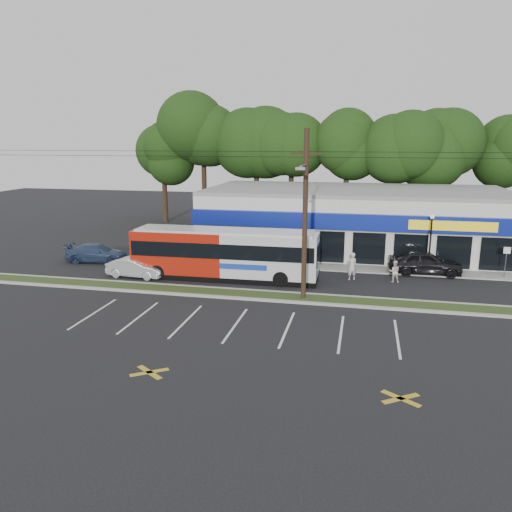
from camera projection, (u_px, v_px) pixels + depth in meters
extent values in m
plane|color=black|center=(251.00, 301.00, 29.65)|extent=(120.00, 120.00, 0.00)
cube|color=#283B18|center=(254.00, 295.00, 30.59)|extent=(40.00, 1.60, 0.12)
cube|color=#9E9E93|center=(251.00, 299.00, 29.77)|extent=(40.00, 0.25, 0.14)
cube|color=#9E9E93|center=(257.00, 291.00, 31.39)|extent=(40.00, 0.25, 0.14)
cube|color=#9E9E93|center=(343.00, 268.00, 37.16)|extent=(32.00, 2.20, 0.10)
cube|color=beige|center=(354.00, 221.00, 43.16)|extent=(25.00, 12.00, 5.00)
cube|color=navy|center=(352.00, 222.00, 37.00)|extent=(25.00, 0.50, 1.20)
cube|color=black|center=(351.00, 248.00, 37.64)|extent=(24.00, 0.12, 2.40)
cube|color=yellow|center=(453.00, 226.00, 35.29)|extent=(6.00, 0.06, 0.70)
cube|color=gray|center=(355.00, 190.00, 42.55)|extent=(25.00, 12.00, 0.30)
cylinder|color=black|center=(305.00, 217.00, 28.84)|extent=(0.30, 0.30, 10.00)
cube|color=black|center=(306.00, 153.00, 28.02)|extent=(1.80, 0.12, 0.12)
cylinder|color=#59595E|center=(304.00, 165.00, 27.01)|extent=(0.10, 2.40, 0.10)
cube|color=#59595E|center=(300.00, 169.00, 25.80)|extent=(0.50, 0.25, 0.15)
cylinder|color=black|center=(254.00, 151.00, 28.62)|extent=(50.00, 0.02, 0.02)
cylinder|color=black|center=(254.00, 157.00, 28.69)|extent=(50.00, 0.02, 0.02)
cylinder|color=black|center=(430.00, 246.00, 35.27)|extent=(0.12, 0.12, 4.00)
sphere|color=silver|center=(432.00, 217.00, 34.80)|extent=(0.30, 0.30, 0.30)
cylinder|color=#59595E|center=(505.00, 263.00, 34.25)|extent=(0.06, 0.06, 2.20)
cube|color=white|center=(507.00, 250.00, 34.00)|extent=(0.45, 0.04, 0.45)
cylinder|color=black|center=(165.00, 198.00, 57.06)|extent=(0.56, 0.56, 5.72)
sphere|color=black|center=(163.00, 148.00, 55.79)|extent=(6.76, 6.76, 6.76)
cylinder|color=black|center=(207.00, 199.00, 56.02)|extent=(0.56, 0.56, 5.72)
sphere|color=black|center=(206.00, 148.00, 54.75)|extent=(6.76, 6.76, 6.76)
cylinder|color=black|center=(250.00, 200.00, 54.98)|extent=(0.56, 0.56, 5.72)
sphere|color=black|center=(250.00, 148.00, 53.71)|extent=(6.76, 6.76, 6.76)
cylinder|color=black|center=(295.00, 201.00, 53.94)|extent=(0.56, 0.56, 5.72)
sphere|color=black|center=(296.00, 149.00, 52.67)|extent=(6.76, 6.76, 6.76)
cylinder|color=black|center=(342.00, 203.00, 52.90)|extent=(0.56, 0.56, 5.72)
sphere|color=black|center=(344.00, 149.00, 51.63)|extent=(6.76, 6.76, 6.76)
cylinder|color=black|center=(391.00, 204.00, 51.86)|extent=(0.56, 0.56, 5.72)
sphere|color=black|center=(394.00, 149.00, 50.59)|extent=(6.76, 6.76, 6.76)
cylinder|color=black|center=(441.00, 205.00, 50.82)|extent=(0.56, 0.56, 5.72)
sphere|color=black|center=(446.00, 149.00, 49.55)|extent=(6.76, 6.76, 6.76)
cylinder|color=black|center=(494.00, 206.00, 49.78)|extent=(0.56, 0.56, 5.72)
sphere|color=black|center=(500.00, 149.00, 48.51)|extent=(6.76, 6.76, 6.76)
cube|color=#A21A0C|center=(181.00, 251.00, 34.72)|extent=(6.40, 2.76, 2.91)
cube|color=silver|center=(270.00, 255.00, 33.50)|extent=(6.40, 2.76, 2.91)
cube|color=black|center=(225.00, 275.00, 34.48)|extent=(12.76, 2.82, 0.37)
cube|color=black|center=(225.00, 248.00, 34.03)|extent=(12.51, 2.93, 1.01)
cube|color=black|center=(318.00, 254.00, 32.84)|extent=(0.10, 2.25, 1.48)
cube|color=#193899|center=(243.00, 267.00, 32.67)|extent=(3.18, 0.09, 0.37)
cube|color=silver|center=(224.00, 231.00, 33.77)|extent=(12.12, 2.59, 0.19)
cylinder|color=black|center=(158.00, 272.00, 34.11)|extent=(1.02, 0.31, 1.02)
cylinder|color=black|center=(170.00, 264.00, 36.41)|extent=(1.02, 0.31, 1.02)
cylinder|color=black|center=(281.00, 279.00, 32.48)|extent=(1.02, 0.31, 1.02)
cylinder|color=black|center=(286.00, 270.00, 34.78)|extent=(1.02, 0.31, 1.02)
imported|color=black|center=(425.00, 263.00, 35.30)|extent=(5.09, 2.20, 1.71)
imported|color=#ACADB4|center=(136.00, 268.00, 34.70)|extent=(4.20, 1.72, 1.36)
imported|color=navy|center=(97.00, 253.00, 39.05)|extent=(5.09, 2.63, 1.41)
imported|color=beige|center=(352.00, 266.00, 33.95)|extent=(0.83, 0.73, 1.91)
imported|color=silver|center=(394.00, 271.00, 33.42)|extent=(0.75, 0.60, 1.48)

